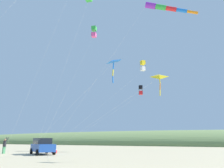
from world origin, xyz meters
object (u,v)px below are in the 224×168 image
Objects in this scene: cooler_box at (54,151)px; kite_delta_small_distant at (159,77)px; kite_delta_blue_topmost at (113,62)px; kite_box_purple_drifting at (94,32)px; kite_box_rainbow_low_near at (143,66)px; kite_windsock_teal_far_right at (164,8)px; person_adult_flyer at (5,145)px; parked_car at (43,146)px; kite_box_white_trailing at (141,90)px.

cooler_box is 0.04× the size of kite_delta_small_distant.
kite_delta_blue_topmost is 0.52× the size of kite_box_purple_drifting.
kite_box_rainbow_low_near is 1.03× the size of kite_delta_small_distant.
kite_box_rainbow_low_near is 12.66m from kite_windsock_teal_far_right.
person_adult_flyer is at bearing 103.74° from kite_windsock_teal_far_right.
parked_car is at bearing 82.82° from kite_delta_small_distant.
kite_box_purple_drifting reaches higher than kite_box_white_trailing.
kite_windsock_teal_far_right is 1.56× the size of kite_box_white_trailing.
parked_car is 0.42× the size of kite_delta_blue_topmost.
kite_delta_blue_topmost is 13.24m from kite_box_rainbow_low_near.
parked_car is at bearing 100.63° from kite_delta_blue_topmost.
kite_windsock_teal_far_right is (1.12, -14.88, 17.38)m from cooler_box.
kite_box_rainbow_low_near is (11.60, -8.69, 13.92)m from cooler_box.
person_adult_flyer is at bearing 149.42° from kite_box_purple_drifting.
kite_box_white_trailing is (9.68, -0.13, -1.50)m from kite_delta_blue_topmost.
parked_car is at bearing -169.26° from cooler_box.
person_adult_flyer reaches higher than parked_car.
parked_car is at bearing 150.37° from kite_box_rainbow_low_near.
kite_box_white_trailing reaches higher than cooler_box.
cooler_box is 0.03× the size of kite_box_purple_drifting.
kite_box_rainbow_low_near is 10.45m from kite_box_purple_drifting.
person_adult_flyer is 26.12m from kite_windsock_teal_far_right.
kite_delta_blue_topmost is 7.85m from kite_delta_small_distant.
cooler_box is 0.03× the size of kite_windsock_teal_far_right.
cooler_box is 0.06× the size of kite_delta_blue_topmost.
kite_delta_blue_topmost is at bearing -97.36° from cooler_box.
kite_box_white_trailing reaches higher than person_adult_flyer.
parked_car is 0.25× the size of kite_windsock_teal_far_right.
kite_box_rainbow_low_near is at bearing 30.57° from kite_windsock_teal_far_right.
kite_windsock_teal_far_right is (4.80, -19.64, 16.53)m from person_adult_flyer.
person_adult_flyer is 20.17m from kite_box_white_trailing.
kite_delta_small_distant is at bearing -177.61° from kite_windsock_teal_far_right.
cooler_box is at bearing 167.89° from kite_box_purple_drifting.
kite_delta_blue_topmost is 9.40m from kite_windsock_teal_far_right.
person_adult_flyer is 0.18× the size of kite_delta_blue_topmost.
kite_windsock_teal_far_right is at bearing 2.39° from kite_delta_small_distant.
kite_box_rainbow_low_near reaches higher than cooler_box.
kite_box_rainbow_low_near is at bearing 21.66° from kite_delta_small_distant.
person_adult_flyer is at bearing 138.66° from kite_box_rainbow_low_near.
kite_windsock_teal_far_right is (2.28, -5.88, 6.96)m from kite_delta_blue_topmost.
parked_car is 15.95m from kite_delta_small_distant.
kite_box_purple_drifting is at bearing -12.11° from cooler_box.
person_adult_flyer is (-3.69, 4.76, 0.85)m from cooler_box.
kite_windsock_teal_far_right is (3.87, -14.36, 16.64)m from parked_car.
kite_delta_small_distant is (-13.11, -5.99, -2.02)m from kite_box_white_trailing.
kite_box_purple_drifting is (9.62, -0.95, 19.07)m from parked_car.
kite_box_rainbow_low_near reaches higher than kite_delta_small_distant.
kite_box_white_trailing is at bearing -48.71° from person_adult_flyer.
kite_windsock_teal_far_right is at bearing -149.43° from kite_box_rainbow_low_near.
kite_delta_blue_topmost is at bearing -79.61° from person_adult_flyer.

